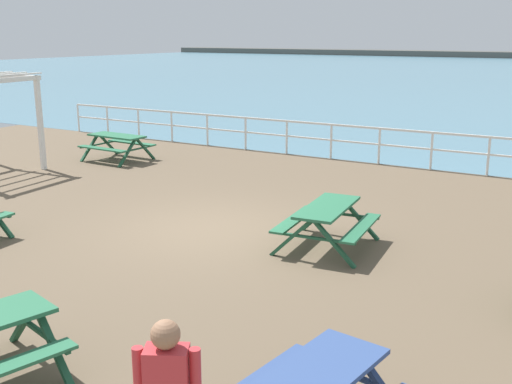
{
  "coord_description": "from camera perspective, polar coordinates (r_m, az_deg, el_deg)",
  "views": [
    {
      "loc": [
        6.75,
        -9.54,
        3.75
      ],
      "look_at": [
        0.93,
        0.34,
        0.8
      ],
      "focal_mm": 43.5,
      "sensor_mm": 36.0,
      "label": 1
    }
  ],
  "objects": [
    {
      "name": "ground_plane",
      "position": [
        12.31,
        -4.54,
        -3.85
      ],
      "size": [
        30.0,
        24.0,
        0.2
      ],
      "primitive_type": "cube",
      "color": "brown"
    },
    {
      "name": "seaward_railing",
      "position": [
        18.81,
        9.09,
        5.02
      ],
      "size": [
        23.07,
        0.07,
        1.08
      ],
      "color": "white",
      "rests_on": "ground"
    },
    {
      "name": "picnic_table_near_left",
      "position": [
        11.11,
        6.58,
        -2.23
      ],
      "size": [
        1.7,
        1.94,
        0.8
      ],
      "rotation": [
        0.0,
        0.0,
        1.67
      ],
      "color": "#286B47",
      "rests_on": "ground"
    },
    {
      "name": "picnic_table_near_right",
      "position": [
        19.19,
        -12.67,
        4.58
      ],
      "size": [
        1.86,
        1.6,
        0.8
      ],
      "rotation": [
        0.0,
        0.0,
        -0.04
      ],
      "color": "#286B47",
      "rests_on": "ground"
    }
  ]
}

